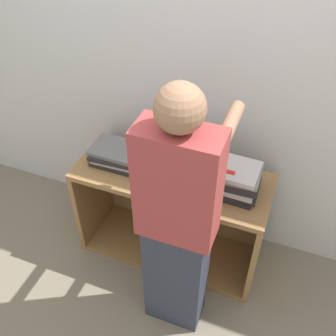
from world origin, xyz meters
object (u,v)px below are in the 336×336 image
object	(u,v)px
laptop_stack_left	(119,155)
person	(178,225)
laptop_open	(175,164)
laptop_stack_right	(230,178)

from	to	relation	value
laptop_stack_left	person	size ratio (longest dim) A/B	0.21
laptop_open	person	world-z (taller)	person
laptop_open	person	distance (m)	0.54
person	laptop_stack_left	bearing A→B (deg)	141.23
laptop_stack_right	laptop_open	bearing A→B (deg)	172.40
laptop_stack_right	laptop_stack_left	bearing A→B (deg)	179.90
laptop_stack_left	laptop_stack_right	bearing A→B (deg)	-0.10
laptop_open	laptop_stack_left	world-z (taller)	laptop_open
laptop_stack_left	laptop_stack_right	size ratio (longest dim) A/B	1.00
laptop_open	person	xyz separation A→B (m)	(0.20, -0.50, 0.05)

